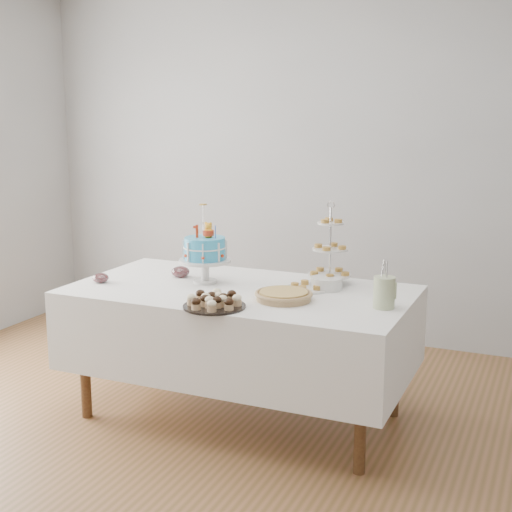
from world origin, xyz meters
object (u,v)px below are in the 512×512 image
at_px(tiered_stand, 330,250).
at_px(pastry_plate, 307,287).
at_px(table, 240,327).
at_px(jam_bowl_a, 101,278).
at_px(cupcake_tray, 214,301).
at_px(plate_stack, 327,283).
at_px(birthday_cake, 205,262).
at_px(pie, 284,295).
at_px(jam_bowl_b, 180,272).
at_px(utensil_pitcher, 384,291).

bearing_deg(tiered_stand, pastry_plate, -111.82).
bearing_deg(table, tiered_stand, 36.66).
height_order(pastry_plate, jam_bowl_a, jam_bowl_a).
relative_size(cupcake_tray, tiered_stand, 0.67).
xyz_separation_m(plate_stack, pastry_plate, (-0.10, -0.05, -0.02)).
bearing_deg(birthday_cake, pie, -39.78).
bearing_deg(jam_bowl_b, tiered_stand, 12.50).
bearing_deg(pastry_plate, pie, -98.32).
xyz_separation_m(tiered_stand, jam_bowl_b, (-0.88, -0.20, -0.17)).
xyz_separation_m(pastry_plate, jam_bowl_a, (-1.17, -0.33, 0.01)).
relative_size(pie, utensil_pitcher, 1.25).
bearing_deg(tiered_stand, jam_bowl_b, -167.50).
bearing_deg(table, birthday_cake, 168.50).
relative_size(pie, jam_bowl_b, 2.81).
height_order(table, tiered_stand, tiered_stand).
distance_m(table, tiered_stand, 0.68).
height_order(birthday_cake, cupcake_tray, birthday_cake).
bearing_deg(plate_stack, table, -157.08).
height_order(pastry_plate, utensil_pitcher, utensil_pitcher).
distance_m(pie, jam_bowl_b, 0.81).
xyz_separation_m(tiered_stand, utensil_pitcher, (0.41, -0.38, -0.11)).
bearing_deg(pie, jam_bowl_b, 162.07).
relative_size(pie, jam_bowl_a, 3.25).
height_order(table, pie, pie).
bearing_deg(utensil_pitcher, cupcake_tray, -160.90).
bearing_deg(pastry_plate, cupcake_tray, -120.22).
bearing_deg(utensil_pitcher, jam_bowl_a, -179.43).
xyz_separation_m(birthday_cake, plate_stack, (0.70, 0.14, -0.09)).
xyz_separation_m(jam_bowl_a, jam_bowl_b, (0.36, 0.31, 0.00)).
bearing_deg(birthday_cake, jam_bowl_a, -179.17).
height_order(birthday_cake, pie, birthday_cake).
bearing_deg(jam_bowl_a, tiered_stand, 22.35).
height_order(table, utensil_pitcher, utensil_pitcher).
xyz_separation_m(birthday_cake, tiered_stand, (0.67, 0.27, 0.08)).
xyz_separation_m(cupcake_tray, plate_stack, (0.41, 0.59, -0.00)).
distance_m(table, pastry_plate, 0.45).
xyz_separation_m(pie, tiered_stand, (0.11, 0.44, 0.18)).
distance_m(birthday_cake, tiered_stand, 0.73).
xyz_separation_m(tiered_stand, plate_stack, (0.02, -0.13, -0.17)).
xyz_separation_m(table, pastry_plate, (0.36, 0.14, 0.24)).
relative_size(pastry_plate, utensil_pitcher, 0.99).
height_order(pie, jam_bowl_b, jam_bowl_b).
distance_m(tiered_stand, jam_bowl_b, 0.92).
distance_m(pastry_plate, jam_bowl_a, 1.21).
relative_size(pie, plate_stack, 1.75).
bearing_deg(jam_bowl_b, pie, -17.93).
distance_m(pie, jam_bowl_a, 1.13).
xyz_separation_m(table, jam_bowl_a, (-0.81, -0.19, 0.25)).
xyz_separation_m(plate_stack, jam_bowl_b, (-0.91, -0.07, -0.00)).
height_order(birthday_cake, tiered_stand, tiered_stand).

